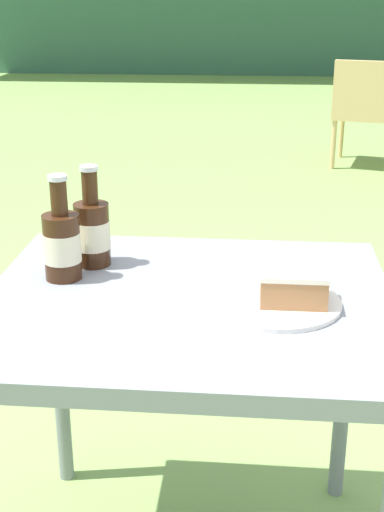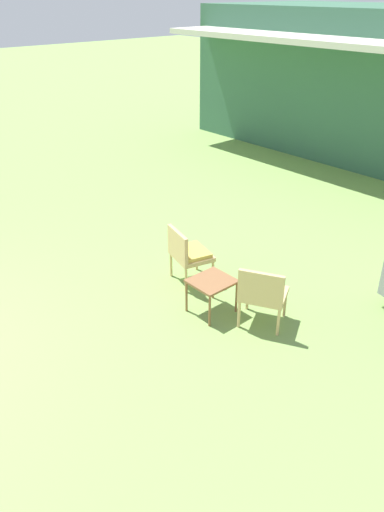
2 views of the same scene
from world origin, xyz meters
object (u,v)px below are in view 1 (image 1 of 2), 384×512
at_px(cake_on_plate, 286,292).
at_px(cola_bottle_near, 92,231).
at_px(cola_bottle_far, 62,243).
at_px(wicker_chair_cushioned, 371,106).
at_px(patio_table, 188,331).

height_order(cake_on_plate, cola_bottle_near, cola_bottle_near).
bearing_deg(cola_bottle_far, cola_bottle_near, 61.73).
bearing_deg(wicker_chair_cushioned, cola_bottle_near, 87.50).
xyz_separation_m(cola_bottle_near, cola_bottle_far, (-0.05, -0.08, 0.00)).
relative_size(cola_bottle_near, cola_bottle_far, 1.00).
distance_m(wicker_chair_cushioned, cake_on_plate, 4.19).
bearing_deg(cola_bottle_far, wicker_chair_cushioned, 72.82).
relative_size(wicker_chair_cushioned, patio_table, 0.96).
bearing_deg(cake_on_plate, wicker_chair_cushioned, 79.29).
height_order(patio_table, cola_bottle_near, cola_bottle_near).
xyz_separation_m(wicker_chair_cushioned, cola_bottle_near, (-1.20, -3.93, 0.33)).
height_order(cake_on_plate, cola_bottle_far, cola_bottle_far).
bearing_deg(cola_bottle_near, cake_on_plate, -23.34).
bearing_deg(patio_table, wicker_chair_cushioned, 76.66).
height_order(patio_table, cola_bottle_far, cola_bottle_far).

